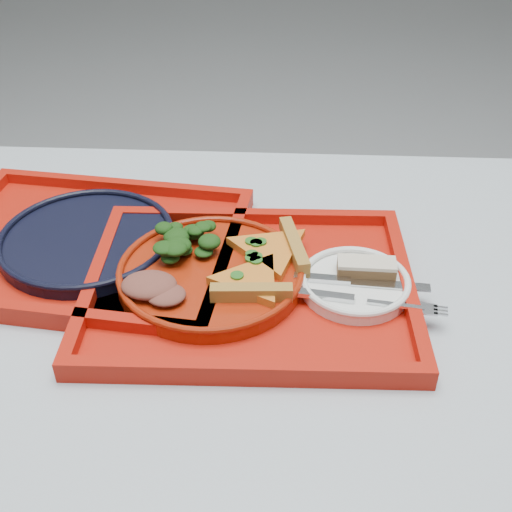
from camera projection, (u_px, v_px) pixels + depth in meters
The scene contains 13 objects.
table at pixel (264, 321), 0.96m from camera, with size 1.60×0.80×0.75m.
tray_main at pixel (250, 289), 0.90m from camera, with size 0.45×0.35×0.01m, color #A81508.
tray_far at pixel (89, 248), 0.98m from camera, with size 0.45×0.35×0.01m, color #A81508.
dinner_plate at pixel (211, 275), 0.90m from camera, with size 0.26×0.26×0.02m, color maroon.
side_plate at pixel (355, 286), 0.88m from camera, with size 0.15×0.15×0.01m, color white.
navy_plate at pixel (87, 241), 0.97m from camera, with size 0.26×0.26×0.02m, color black.
pizza_slice_a at pixel (251, 278), 0.86m from camera, with size 0.12×0.11×0.02m, color orange, non-canonical shape.
pizza_slice_b at pixel (271, 248), 0.92m from camera, with size 0.14×0.12×0.02m, color orange, non-canonical shape.
salad_heap at pixel (182, 238), 0.92m from camera, with size 0.09×0.08×0.04m, color black.
meat_portion at pixel (149, 285), 0.85m from camera, with size 0.07×0.06×0.02m, color brown.
dessert_bar at pixel (366, 268), 0.89m from camera, with size 0.08×0.03×0.02m.
knife at pixel (362, 282), 0.87m from camera, with size 0.18×0.02×0.01m, color silver.
fork at pixel (366, 301), 0.84m from camera, with size 0.18×0.02×0.01m, color silver.
Camera 1 is at (0.02, -0.72, 1.33)m, focal length 45.00 mm.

